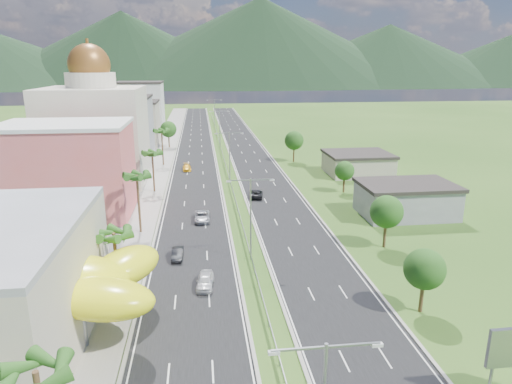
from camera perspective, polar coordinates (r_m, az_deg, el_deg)
name	(u,v)px	position (r m, az deg, el deg)	size (l,w,h in m)	color
ground	(261,297)	(51.50, 0.62, -13.01)	(500.00, 500.00, 0.00)	#2D5119
road_left	(196,150)	(136.99, -7.55, 5.24)	(11.00, 260.00, 0.04)	black
road_right	(246,149)	(137.65, -1.27, 5.42)	(11.00, 260.00, 0.04)	black
sidewalk_left	(163,150)	(137.41, -11.53, 5.11)	(7.00, 260.00, 0.12)	gray
median_guardrail	(224,160)	(119.34, -3.99, 4.07)	(0.10, 216.06, 0.76)	gray
streetlight_median_b	(251,211)	(57.94, -0.67, -2.37)	(6.04, 0.25, 11.00)	gray
streetlight_median_c	(230,152)	(96.62, -3.32, 5.00)	(6.04, 0.25, 11.00)	gray
streetlight_median_d	(220,125)	(141.01, -4.56, 8.39)	(6.04, 0.25, 11.00)	gray
streetlight_median_e	(214,110)	(185.70, -5.21, 10.16)	(6.04, 0.25, 11.00)	gray
lime_canopy	(55,283)	(47.38, -23.81, -10.38)	(18.00, 15.00, 7.40)	yellow
pink_shophouse	(68,172)	(81.65, -22.46, 2.35)	(20.00, 15.00, 15.00)	#DA5C59
domed_building	(95,129)	(102.99, -19.44, 7.40)	(20.00, 20.00, 28.70)	beige
midrise_grey	(121,129)	(127.58, -16.56, 7.58)	(16.00, 15.00, 16.00)	gray
midrise_beige	(132,124)	(149.33, -15.20, 8.21)	(16.00, 15.00, 13.00)	#BDB29B
midrise_white	(141,109)	(171.73, -14.23, 10.05)	(16.00, 15.00, 18.00)	silver
shed_near	(406,201)	(80.74, 18.24, -1.06)	(15.00, 10.00, 5.00)	gray
shed_far	(358,164)	(108.43, 12.58, 3.38)	(14.00, 12.00, 4.40)	#BDB29B
palm_tree_a	(36,379)	(29.79, -25.77, -20.30)	(3.60, 3.60, 9.10)	#47301C
palm_tree_b	(114,237)	(50.86, -17.33, -5.38)	(3.60, 3.60, 8.10)	#47301C
palm_tree_c	(137,178)	(69.33, -14.66, 1.67)	(3.60, 3.60, 9.60)	#47301C
palm_tree_d	(152,155)	(91.85, -12.84, 4.57)	(3.60, 3.60, 8.60)	#47301C
palm_tree_e	(162,132)	(116.28, -11.71, 7.32)	(3.60, 3.60, 9.40)	#47301C
leafy_tree_lfar	(168,129)	(141.35, -10.90, 7.70)	(4.90, 4.90, 8.05)	#47301C
leafy_tree_ra	(425,269)	(49.66, 20.33, -9.05)	(4.20, 4.20, 6.90)	#47301C
leafy_tree_rb	(387,212)	(65.05, 16.02, -2.41)	(4.55, 4.55, 7.47)	#47301C
leafy_tree_rc	(345,171)	(91.56, 11.02, 2.61)	(3.85, 3.85, 6.33)	#47301C
leafy_tree_rd	(294,141)	(118.78, 4.78, 6.43)	(4.90, 4.90, 8.05)	#47301C
mountain_ridge	(261,87)	(499.73, 0.58, 12.96)	(860.00, 140.00, 90.00)	black
car_white_near_left	(205,281)	(53.53, -6.37, -10.95)	(1.82, 4.53, 1.54)	silver
car_dark_left	(177,254)	(61.28, -9.79, -7.61)	(1.42, 4.07, 1.34)	black
car_silver_mid_left	(202,216)	(74.81, -6.75, -3.06)	(2.44, 5.29, 1.47)	#97989E
car_yellow_far_left	(187,167)	(110.64, -8.64, 3.05)	(1.94, 4.78, 1.39)	gold
car_dark_far_right	(256,194)	(87.31, 0.03, -0.20)	(2.35, 5.10, 1.42)	black
motorcycle	(147,298)	(51.19, -13.43, -12.78)	(0.62, 2.04, 1.31)	black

